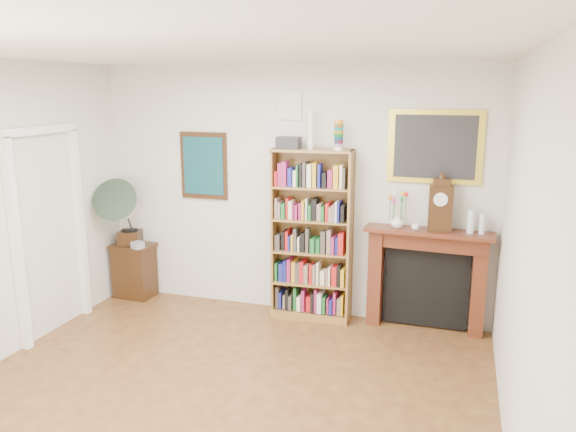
{
  "coord_description": "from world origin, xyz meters",
  "views": [
    {
      "loc": [
        1.82,
        -3.43,
        2.54
      ],
      "look_at": [
        0.25,
        1.6,
        1.33
      ],
      "focal_mm": 35.0,
      "sensor_mm": 36.0,
      "label": 1
    }
  ],
  "objects_px": {
    "teacup": "(416,227)",
    "bottle_right": "(482,224)",
    "gramophone": "(121,208)",
    "cd_stack": "(138,245)",
    "mantel_clock": "(440,206)",
    "side_cabinet": "(134,270)",
    "fireplace": "(427,271)",
    "bottle_left": "(471,222)",
    "bookshelf": "(312,226)",
    "flower_vase": "(397,221)"
  },
  "relations": [
    {
      "from": "side_cabinet",
      "to": "fireplace",
      "type": "xyz_separation_m",
      "value": [
        3.5,
        0.1,
        0.31
      ]
    },
    {
      "from": "gramophone",
      "to": "mantel_clock",
      "type": "xyz_separation_m",
      "value": [
        3.66,
        0.14,
        0.22
      ]
    },
    {
      "from": "cd_stack",
      "to": "flower_vase",
      "type": "relative_size",
      "value": 0.86
    },
    {
      "from": "bookshelf",
      "to": "side_cabinet",
      "type": "height_order",
      "value": "bookshelf"
    },
    {
      "from": "mantel_clock",
      "to": "side_cabinet",
      "type": "bearing_deg",
      "value": 174.78
    },
    {
      "from": "side_cabinet",
      "to": "bottle_right",
      "type": "height_order",
      "value": "bottle_right"
    },
    {
      "from": "gramophone",
      "to": "cd_stack",
      "type": "xyz_separation_m",
      "value": [
        0.21,
        -0.02,
        -0.44
      ]
    },
    {
      "from": "bottle_right",
      "to": "side_cabinet",
      "type": "bearing_deg",
      "value": -179.52
    },
    {
      "from": "fireplace",
      "to": "bottle_right",
      "type": "height_order",
      "value": "bottle_right"
    },
    {
      "from": "bottle_right",
      "to": "bookshelf",
      "type": "bearing_deg",
      "value": -179.58
    },
    {
      "from": "cd_stack",
      "to": "gramophone",
      "type": "bearing_deg",
      "value": 173.77
    },
    {
      "from": "side_cabinet",
      "to": "mantel_clock",
      "type": "relative_size",
      "value": 1.23
    },
    {
      "from": "side_cabinet",
      "to": "cd_stack",
      "type": "bearing_deg",
      "value": -38.53
    },
    {
      "from": "gramophone",
      "to": "flower_vase",
      "type": "height_order",
      "value": "gramophone"
    },
    {
      "from": "teacup",
      "to": "gramophone",
      "type": "bearing_deg",
      "value": -178.2
    },
    {
      "from": "teacup",
      "to": "bottle_right",
      "type": "relative_size",
      "value": 0.43
    },
    {
      "from": "cd_stack",
      "to": "bottle_right",
      "type": "distance_m",
      "value": 3.9
    },
    {
      "from": "teacup",
      "to": "fireplace",
      "type": "bearing_deg",
      "value": 36.79
    },
    {
      "from": "flower_vase",
      "to": "cd_stack",
      "type": "bearing_deg",
      "value": -176.76
    },
    {
      "from": "cd_stack",
      "to": "mantel_clock",
      "type": "height_order",
      "value": "mantel_clock"
    },
    {
      "from": "fireplace",
      "to": "teacup",
      "type": "distance_m",
      "value": 0.52
    },
    {
      "from": "cd_stack",
      "to": "bookshelf",
      "type": "bearing_deg",
      "value": 4.06
    },
    {
      "from": "side_cabinet",
      "to": "fireplace",
      "type": "distance_m",
      "value": 3.51
    },
    {
      "from": "gramophone",
      "to": "bottle_left",
      "type": "relative_size",
      "value": 3.52
    },
    {
      "from": "flower_vase",
      "to": "mantel_clock",
      "type": "bearing_deg",
      "value": -1.66
    },
    {
      "from": "flower_vase",
      "to": "teacup",
      "type": "height_order",
      "value": "flower_vase"
    },
    {
      "from": "fireplace",
      "to": "bottle_left",
      "type": "height_order",
      "value": "bottle_left"
    },
    {
      "from": "gramophone",
      "to": "bottle_right",
      "type": "xyz_separation_m",
      "value": [
        4.07,
        0.14,
        0.06
      ]
    },
    {
      "from": "cd_stack",
      "to": "mantel_clock",
      "type": "relative_size",
      "value": 0.22
    },
    {
      "from": "fireplace",
      "to": "teacup",
      "type": "xyz_separation_m",
      "value": [
        -0.13,
        -0.1,
        0.49
      ]
    },
    {
      "from": "cd_stack",
      "to": "bottle_right",
      "type": "bearing_deg",
      "value": 2.4
    },
    {
      "from": "mantel_clock",
      "to": "bottle_right",
      "type": "relative_size",
      "value": 2.72
    },
    {
      "from": "teacup",
      "to": "mantel_clock",
      "type": "bearing_deg",
      "value": 7.0
    },
    {
      "from": "bottle_left",
      "to": "bottle_right",
      "type": "bearing_deg",
      "value": -0.6
    },
    {
      "from": "bottle_left",
      "to": "bottle_right",
      "type": "height_order",
      "value": "bottle_left"
    },
    {
      "from": "gramophone",
      "to": "mantel_clock",
      "type": "bearing_deg",
      "value": -14.72
    },
    {
      "from": "flower_vase",
      "to": "side_cabinet",
      "type": "bearing_deg",
      "value": -179.23
    },
    {
      "from": "cd_stack",
      "to": "teacup",
      "type": "distance_m",
      "value": 3.25
    },
    {
      "from": "mantel_clock",
      "to": "bottle_right",
      "type": "xyz_separation_m",
      "value": [
        0.41,
        0.0,
        -0.16
      ]
    },
    {
      "from": "gramophone",
      "to": "bottle_left",
      "type": "height_order",
      "value": "gramophone"
    },
    {
      "from": "side_cabinet",
      "to": "bottle_left",
      "type": "distance_m",
      "value": 4.0
    },
    {
      "from": "flower_vase",
      "to": "bottle_left",
      "type": "height_order",
      "value": "bottle_left"
    },
    {
      "from": "side_cabinet",
      "to": "gramophone",
      "type": "height_order",
      "value": "gramophone"
    },
    {
      "from": "teacup",
      "to": "bottle_right",
      "type": "height_order",
      "value": "bottle_right"
    },
    {
      "from": "cd_stack",
      "to": "mantel_clock",
      "type": "bearing_deg",
      "value": 2.63
    },
    {
      "from": "cd_stack",
      "to": "bottle_left",
      "type": "height_order",
      "value": "bottle_left"
    },
    {
      "from": "flower_vase",
      "to": "teacup",
      "type": "bearing_deg",
      "value": -11.86
    },
    {
      "from": "bookshelf",
      "to": "teacup",
      "type": "relative_size",
      "value": 25.69
    },
    {
      "from": "bottle_left",
      "to": "flower_vase",
      "type": "bearing_deg",
      "value": 179.39
    },
    {
      "from": "side_cabinet",
      "to": "bottle_right",
      "type": "relative_size",
      "value": 3.34
    }
  ]
}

